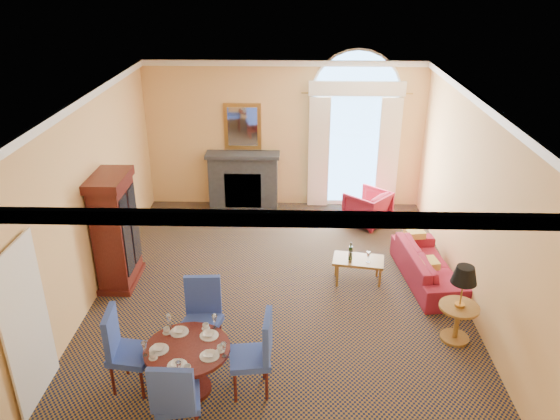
{
  "coord_description": "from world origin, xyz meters",
  "views": [
    {
      "loc": [
        0.24,
        -7.67,
        5.02
      ],
      "look_at": [
        0.0,
        0.5,
        1.3
      ],
      "focal_mm": 35.0,
      "sensor_mm": 36.0,
      "label": 1
    }
  ],
  "objects_px": {
    "armoire": "(116,232)",
    "coffee_table": "(358,261)",
    "dining_table": "(188,358)",
    "armchair": "(367,208)",
    "side_table": "(461,294)",
    "sofa": "(429,266)"
  },
  "relations": [
    {
      "from": "armchair",
      "to": "coffee_table",
      "type": "height_order",
      "value": "coffee_table"
    },
    {
      "from": "armchair",
      "to": "armoire",
      "type": "bearing_deg",
      "value": -20.55
    },
    {
      "from": "dining_table",
      "to": "coffee_table",
      "type": "distance_m",
      "value": 3.61
    },
    {
      "from": "side_table",
      "to": "coffee_table",
      "type": "bearing_deg",
      "value": 129.54
    },
    {
      "from": "dining_table",
      "to": "armoire",
      "type": "bearing_deg",
      "value": 122.43
    },
    {
      "from": "sofa",
      "to": "side_table",
      "type": "relative_size",
      "value": 1.67
    },
    {
      "from": "armchair",
      "to": "coffee_table",
      "type": "relative_size",
      "value": 0.87
    },
    {
      "from": "armchair",
      "to": "side_table",
      "type": "distance_m",
      "value": 3.95
    },
    {
      "from": "coffee_table",
      "to": "sofa",
      "type": "bearing_deg",
      "value": 11.99
    },
    {
      "from": "dining_table",
      "to": "coffee_table",
      "type": "relative_size",
      "value": 1.17
    },
    {
      "from": "armchair",
      "to": "sofa",
      "type": "bearing_deg",
      "value": 60.78
    },
    {
      "from": "sofa",
      "to": "side_table",
      "type": "height_order",
      "value": "side_table"
    },
    {
      "from": "dining_table",
      "to": "side_table",
      "type": "bearing_deg",
      "value": 17.51
    },
    {
      "from": "armoire",
      "to": "coffee_table",
      "type": "relative_size",
      "value": 2.12
    },
    {
      "from": "coffee_table",
      "to": "armoire",
      "type": "bearing_deg",
      "value": -169.05
    },
    {
      "from": "armoire",
      "to": "sofa",
      "type": "height_order",
      "value": "armoire"
    },
    {
      "from": "armoire",
      "to": "dining_table",
      "type": "relative_size",
      "value": 1.81
    },
    {
      "from": "armchair",
      "to": "side_table",
      "type": "bearing_deg",
      "value": 53.66
    },
    {
      "from": "dining_table",
      "to": "coffee_table",
      "type": "height_order",
      "value": "dining_table"
    },
    {
      "from": "side_table",
      "to": "armchair",
      "type": "bearing_deg",
      "value": 102.41
    },
    {
      "from": "coffee_table",
      "to": "side_table",
      "type": "relative_size",
      "value": 0.77
    },
    {
      "from": "dining_table",
      "to": "side_table",
      "type": "relative_size",
      "value": 0.91
    }
  ]
}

